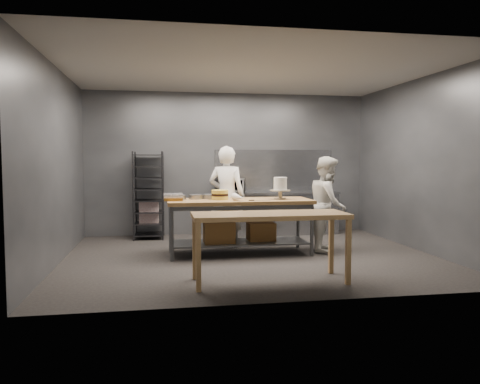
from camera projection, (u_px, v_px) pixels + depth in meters
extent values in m
plane|color=black|center=(251.00, 256.00, 7.68)|extent=(6.00, 6.00, 0.00)
cube|color=#4C4F54|center=(229.00, 164.00, 10.04)|extent=(6.00, 0.04, 3.00)
cube|color=olive|center=(239.00, 201.00, 7.83)|extent=(2.40, 0.90, 0.06)
cube|color=#47494C|center=(239.00, 242.00, 7.87)|extent=(2.25, 0.75, 0.03)
cylinder|color=#47494C|center=(172.00, 234.00, 7.28)|extent=(0.06, 0.06, 0.86)
cylinder|color=#47494C|center=(171.00, 227.00, 8.05)|extent=(0.06, 0.06, 0.86)
cylinder|color=#47494C|center=(312.00, 230.00, 7.67)|extent=(0.06, 0.06, 0.86)
cylinder|color=#47494C|center=(298.00, 224.00, 8.44)|extent=(0.06, 0.06, 0.86)
cube|color=brown|center=(219.00, 232.00, 7.75)|extent=(0.50, 0.40, 0.35)
cube|color=brown|center=(261.00, 231.00, 7.99)|extent=(0.45, 0.38, 0.30)
cube|color=olive|center=(270.00, 215.00, 6.02)|extent=(2.00, 0.70, 0.06)
cube|color=olive|center=(198.00, 257.00, 5.60)|extent=(0.06, 0.06, 0.84)
cube|color=olive|center=(195.00, 248.00, 6.19)|extent=(0.06, 0.06, 0.84)
cube|color=olive|center=(348.00, 252.00, 5.92)|extent=(0.06, 0.06, 0.84)
cube|color=olive|center=(331.00, 244.00, 6.51)|extent=(0.06, 0.06, 0.84)
cube|color=slate|center=(277.00, 193.00, 9.93)|extent=(2.60, 0.60, 0.04)
cube|color=slate|center=(277.00, 214.00, 9.97)|extent=(2.56, 0.56, 0.86)
cube|color=slate|center=(274.00, 170.00, 10.20)|extent=(2.60, 0.02, 0.90)
cube|color=black|center=(149.00, 195.00, 9.40)|extent=(0.62, 0.67, 1.75)
cube|color=white|center=(149.00, 212.00, 9.42)|extent=(0.39, 0.25, 0.45)
imported|color=white|center=(227.00, 197.00, 8.44)|extent=(0.79, 0.68, 1.83)
imported|color=silver|center=(328.00, 204.00, 8.12)|extent=(0.88, 0.97, 1.64)
imported|color=black|center=(231.00, 185.00, 9.75)|extent=(0.54, 0.37, 0.30)
cylinder|color=#A69C84|center=(280.00, 199.00, 7.89)|extent=(0.20, 0.20, 0.02)
cylinder|color=#A69C84|center=(280.00, 194.00, 7.88)|extent=(0.06, 0.06, 0.12)
cylinder|color=#A69C84|center=(280.00, 190.00, 7.88)|extent=(0.34, 0.34, 0.02)
cylinder|color=silver|center=(280.00, 184.00, 7.87)|extent=(0.22, 0.22, 0.21)
cylinder|color=#F4D14D|center=(220.00, 198.00, 7.82)|extent=(0.28, 0.28, 0.06)
cylinder|color=black|center=(220.00, 195.00, 7.81)|extent=(0.28, 0.28, 0.04)
cylinder|color=#F4D14D|center=(220.00, 192.00, 7.81)|extent=(0.28, 0.28, 0.06)
cylinder|color=gray|center=(196.00, 197.00, 7.93)|extent=(0.26, 0.26, 0.07)
cylinder|color=gray|center=(210.00, 196.00, 8.00)|extent=(0.29, 0.29, 0.07)
cylinder|color=gray|center=(178.00, 197.00, 7.82)|extent=(0.28, 0.28, 0.07)
cone|color=silver|center=(239.00, 197.00, 7.53)|extent=(0.21, 0.40, 0.12)
cube|color=slate|center=(262.00, 201.00, 7.61)|extent=(0.28, 0.02, 0.00)
cube|color=black|center=(252.00, 200.00, 7.58)|extent=(0.09, 0.02, 0.02)
cube|color=#8B5C1B|center=(173.00, 199.00, 7.59)|extent=(0.30, 0.20, 0.05)
cube|color=silver|center=(173.00, 196.00, 7.59)|extent=(0.31, 0.21, 0.06)
cube|color=#8B5C1B|center=(173.00, 198.00, 7.75)|extent=(0.30, 0.20, 0.05)
cube|color=silver|center=(173.00, 195.00, 7.74)|extent=(0.31, 0.21, 0.06)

